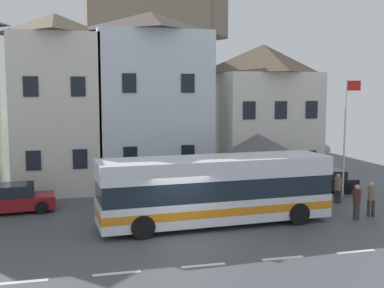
% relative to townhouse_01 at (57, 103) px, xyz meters
% --- Properties ---
extents(ground_plane, '(40.00, 60.00, 0.07)m').
position_rel_townhouse_01_xyz_m(ground_plane, '(5.20, -11.89, -5.35)').
color(ground_plane, '#4A4E53').
extents(townhouse_01, '(5.01, 5.84, 10.64)m').
position_rel_townhouse_01_xyz_m(townhouse_01, '(0.00, 0.00, 0.00)').
color(townhouse_01, silver).
rests_on(townhouse_01, ground_plane).
extents(townhouse_02, '(6.84, 5.61, 10.93)m').
position_rel_townhouse_01_xyz_m(townhouse_02, '(5.79, -0.11, 0.15)').
color(townhouse_02, silver).
rests_on(townhouse_02, ground_plane).
extents(townhouse_03, '(6.25, 6.00, 9.13)m').
position_rel_townhouse_01_xyz_m(townhouse_03, '(13.42, 0.08, -0.76)').
color(townhouse_03, silver).
rests_on(townhouse_03, ground_plane).
extents(hilltop_castle, '(41.38, 41.38, 20.53)m').
position_rel_townhouse_01_xyz_m(hilltop_castle, '(8.76, 23.88, 1.41)').
color(hilltop_castle, '#646E56').
rests_on(hilltop_castle, ground_plane).
extents(transit_bus, '(10.75, 3.22, 3.06)m').
position_rel_townhouse_01_xyz_m(transit_bus, '(7.10, -9.87, -3.77)').
color(transit_bus, white).
rests_on(transit_bus, ground_plane).
extents(bus_shelter, '(3.60, 3.60, 3.70)m').
position_rel_townhouse_01_xyz_m(bus_shelter, '(10.81, -5.67, -2.29)').
color(bus_shelter, '#473D33').
rests_on(bus_shelter, ground_plane).
extents(parked_car_00, '(4.76, 2.37, 1.33)m').
position_rel_townhouse_01_xyz_m(parked_car_00, '(15.09, -4.69, -4.66)').
color(parked_car_00, black).
rests_on(parked_car_00, ground_plane).
extents(parked_car_02, '(4.04, 2.13, 1.41)m').
position_rel_townhouse_01_xyz_m(parked_car_02, '(-2.11, -5.38, -4.64)').
color(parked_car_02, maroon).
rests_on(parked_car_02, ground_plane).
extents(pedestrian_00, '(0.36, 0.36, 1.59)m').
position_rel_townhouse_01_xyz_m(pedestrian_00, '(14.74, -7.53, -4.46)').
color(pedestrian_00, '#38332D').
rests_on(pedestrian_00, ground_plane).
extents(pedestrian_01, '(0.35, 0.34, 1.70)m').
position_rel_townhouse_01_xyz_m(pedestrian_01, '(14.81, -10.42, -4.38)').
color(pedestrian_01, '#38332D').
rests_on(pedestrian_01, ground_plane).
extents(pedestrian_02, '(0.35, 0.35, 1.68)m').
position_rel_townhouse_01_xyz_m(pedestrian_02, '(13.77, -10.81, -4.34)').
color(pedestrian_02, '#38332D').
rests_on(pedestrian_02, ground_plane).
extents(pedestrian_03, '(0.31, 0.33, 1.47)m').
position_rel_townhouse_01_xyz_m(pedestrian_03, '(13.64, -7.37, -4.50)').
color(pedestrian_03, black).
rests_on(pedestrian_03, ground_plane).
extents(public_bench, '(1.42, 0.48, 0.87)m').
position_rel_townhouse_01_xyz_m(public_bench, '(9.10, -3.33, -4.86)').
color(public_bench, brown).
rests_on(public_bench, ground_plane).
extents(flagpole, '(0.95, 0.10, 6.69)m').
position_rel_townhouse_01_xyz_m(flagpole, '(15.98, -6.14, -1.43)').
color(flagpole, silver).
rests_on(flagpole, ground_plane).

